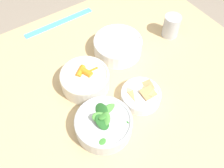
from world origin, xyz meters
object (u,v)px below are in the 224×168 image
bowl_cookies (141,95)px  ruler (59,23)px  bowl_greens (104,124)px  bowl_beans_hotdog (118,46)px  bowl_carrots (85,79)px  cup (171,26)px

bowl_cookies → ruler: 0.52m
bowl_greens → bowl_beans_hotdog: 0.34m
ruler → bowl_carrots: bearing=-101.6°
bowl_carrots → bowl_greens: bearing=-102.0°
bowl_cookies → cup: 0.35m
bowl_carrots → bowl_beans_hotdog: bowl_carrots is taller
bowl_greens → cup: (0.47, 0.21, 0.01)m
bowl_beans_hotdog → ruler: 0.31m
bowl_cookies → cup: bearing=32.1°
bowl_carrots → cup: bearing=4.2°
bowl_beans_hotdog → cup: bearing=-9.8°
bowl_cookies → bowl_carrots: bearing=129.3°
bowl_carrots → cup: cup is taller
bowl_carrots → bowl_greens: 0.19m
bowl_carrots → bowl_beans_hotdog: (0.19, 0.07, -0.01)m
ruler → cup: bearing=-42.7°
bowl_carrots → ruler: bowl_carrots is taller
bowl_greens → bowl_cookies: 0.17m
bowl_carrots → bowl_cookies: bearing=-50.7°
bowl_cookies → ruler: (-0.05, 0.52, -0.02)m
ruler → cup: (0.35, -0.33, 0.05)m
bowl_greens → ruler: 0.55m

